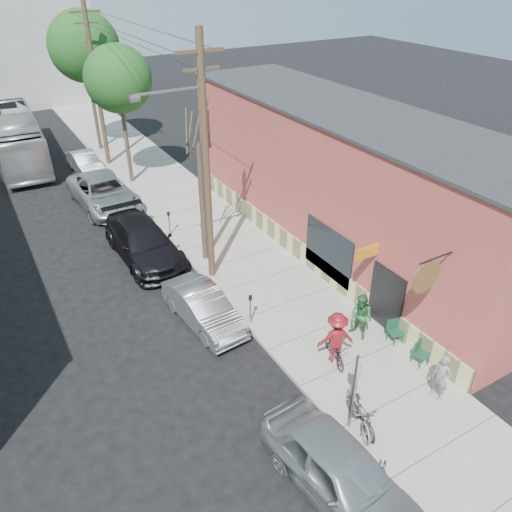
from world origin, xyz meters
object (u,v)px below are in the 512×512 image
parking_meter_near (250,305)px  parking_meter_far (169,219)px  parked_bike_b (359,411)px  parked_bike_a (361,414)px  patio_chair_a (396,332)px  patron_green (361,317)px  car_4 (86,163)px  tree_leafy_mid (118,79)px  cyclist (336,338)px  utility_pole_near (205,160)px  car_3 (104,193)px  tree_leafy_far (84,47)px  car_0 (341,472)px  tree_bare (202,204)px  bus (18,138)px  sign_post (355,385)px  patron_grey (441,377)px  patio_chair_b (421,354)px  car_2 (143,242)px  car_1 (203,308)px

parking_meter_near → parking_meter_far: (0.00, 8.10, 0.00)m
parked_bike_b → parked_bike_a: bearing=-78.3°
patio_chair_a → parked_bike_a: 4.27m
patron_green → car_4: bearing=179.7°
tree_leafy_mid → parking_meter_near: bearing=-92.0°
parked_bike_a → cyclist: bearing=78.5°
utility_pole_near → patio_chair_a: utility_pole_near is taller
car_4 → parking_meter_near: bearing=-88.9°
parking_meter_near → utility_pole_near: (0.14, 3.74, 4.43)m
parked_bike_b → car_3: bearing=117.4°
patio_chair_a → tree_leafy_far: bearing=113.1°
car_4 → car_0: bearing=-93.3°
tree_bare → tree_leafy_mid: tree_leafy_mid is taller
parked_bike_a → bus: 29.68m
parking_meter_near → tree_bare: tree_bare is taller
parked_bike_a → sign_post: bearing=157.7°
tree_bare → patron_grey: size_ratio=3.27×
parked_bike_b → patio_chair_b: bearing=35.3°
tree_leafy_far → car_3: (-2.37, -9.54, -6.18)m
utility_pole_near → cyclist: size_ratio=5.13×
tree_bare → patio_chair_a: tree_bare is taller
sign_post → parked_bike_a: sign_post is taller
patron_green → bus: 27.17m
sign_post → patio_chair_b: bearing=12.7°
patio_chair_b → car_0: (-5.33, -2.30, 0.26)m
parking_meter_far → tree_leafy_far: (0.55, 14.70, 6.03)m
cyclist → patron_grey: bearing=140.4°
car_4 → cyclist: bearing=-85.8°
patio_chair_b → sign_post: bearing=176.9°
cyclist → parked_bike_a: (-1.13, -2.66, -0.46)m
car_2 → car_4: (0.33, 11.96, -0.18)m
tree_leafy_mid → patio_chair_b: bearing=-80.8°
patron_grey → bus: (-7.92, 29.55, 0.62)m
patron_green → sign_post: bearing=-56.2°
car_0 → sign_post: bearing=37.7°
patron_grey → bus: bearing=-169.5°
parking_meter_far → patio_chair_b: (3.88, -12.98, -0.39)m
tree_leafy_mid → patio_chair_b: 21.64m
parked_bike_b → car_4: (-1.82, 24.58, 0.00)m
parking_meter_near → car_1: bearing=143.4°
tree_leafy_mid → cyclist: 19.68m
tree_leafy_mid → tree_leafy_far: 7.09m
parking_meter_near → patio_chair_a: parking_meter_near is taller
utility_pole_near → sign_post: bearing=-90.2°
parked_bike_b → bus: bearing=120.7°
utility_pole_near → car_2: bearing=121.8°
tree_leafy_far → car_0: tree_leafy_far is taller
utility_pole_near → car_3: utility_pole_near is taller
tree_bare → patio_chair_b: (3.33, -10.05, -2.30)m
car_1 → car_2: bearing=87.8°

